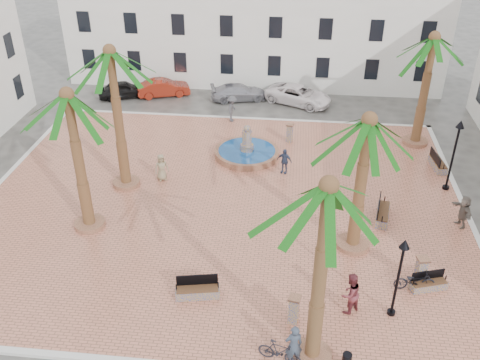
# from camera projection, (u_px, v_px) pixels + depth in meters

# --- Properties ---
(ground) EXTENTS (120.00, 120.00, 0.00)m
(ground) POSITION_uv_depth(u_px,v_px,m) (222.00, 204.00, 29.12)
(ground) COLOR #56544F
(ground) RESTS_ON ground
(plaza) EXTENTS (26.00, 22.00, 0.15)m
(plaza) POSITION_uv_depth(u_px,v_px,m) (222.00, 203.00, 29.09)
(plaza) COLOR #CE785C
(plaza) RESTS_ON ground
(kerb_n) EXTENTS (26.30, 0.30, 0.16)m
(kerb_n) POSITION_uv_depth(u_px,v_px,m) (243.00, 119.00, 38.44)
(kerb_n) COLOR silver
(kerb_n) RESTS_ON ground
(kerb_e) EXTENTS (0.30, 22.30, 0.16)m
(kerb_e) POSITION_uv_depth(u_px,v_px,m) (468.00, 218.00, 27.86)
(kerb_e) COLOR silver
(kerb_e) RESTS_ON ground
(building_north) EXTENTS (30.40, 7.40, 9.50)m
(building_north) POSITION_uv_depth(u_px,v_px,m) (255.00, 20.00, 43.66)
(building_north) COLOR white
(building_north) RESTS_ON ground
(fountain) EXTENTS (4.04, 4.04, 2.09)m
(fountain) POSITION_uv_depth(u_px,v_px,m) (247.00, 152.00, 33.39)
(fountain) COLOR #A66A4D
(fountain) RESTS_ON plaza
(palm_nw) EXTENTS (5.01, 5.01, 8.16)m
(palm_nw) POSITION_uv_depth(u_px,v_px,m) (111.00, 67.00, 27.00)
(palm_nw) COLOR #A66A4D
(palm_nw) RESTS_ON plaza
(palm_sw) EXTENTS (5.01, 5.01, 7.47)m
(palm_sw) POSITION_uv_depth(u_px,v_px,m) (70.00, 112.00, 23.91)
(palm_sw) COLOR #A66A4D
(palm_sw) RESTS_ON plaza
(palm_s) EXTENTS (4.79, 4.79, 7.88)m
(palm_s) POSITION_uv_depth(u_px,v_px,m) (327.00, 208.00, 16.56)
(palm_s) COLOR #A66A4D
(palm_s) RESTS_ON plaza
(palm_e) EXTENTS (5.22, 5.22, 7.02)m
(palm_e) POSITION_uv_depth(u_px,v_px,m) (367.00, 137.00, 22.74)
(palm_e) COLOR #A66A4D
(palm_e) RESTS_ON plaza
(palm_ne) EXTENTS (5.24, 5.24, 7.36)m
(palm_ne) POSITION_uv_depth(u_px,v_px,m) (432.00, 51.00, 31.83)
(palm_ne) COLOR #A66A4D
(palm_ne) RESTS_ON plaza
(bench_s) EXTENTS (1.94, 0.92, 0.99)m
(bench_s) POSITION_uv_depth(u_px,v_px,m) (198.00, 291.00, 22.67)
(bench_s) COLOR gray
(bench_s) RESTS_ON plaza
(bench_se) EXTENTS (1.67, 0.95, 0.84)m
(bench_se) POSITION_uv_depth(u_px,v_px,m) (428.00, 284.00, 23.08)
(bench_se) COLOR gray
(bench_se) RESTS_ON plaza
(bench_e) EXTENTS (0.97, 2.09, 1.06)m
(bench_e) POSITION_uv_depth(u_px,v_px,m) (382.00, 214.00, 27.54)
(bench_e) COLOR gray
(bench_e) RESTS_ON plaza
(bench_ne) EXTENTS (0.80, 1.96, 1.00)m
(bench_ne) POSITION_uv_depth(u_px,v_px,m) (437.00, 164.00, 32.07)
(bench_ne) COLOR gray
(bench_ne) RESTS_ON plaza
(lamppost_s) EXTENTS (0.41, 0.41, 3.80)m
(lamppost_s) POSITION_uv_depth(u_px,v_px,m) (401.00, 265.00, 20.60)
(lamppost_s) COLOR black
(lamppost_s) RESTS_ON plaza
(lamppost_e) EXTENTS (0.46, 0.46, 4.23)m
(lamppost_e) POSITION_uv_depth(u_px,v_px,m) (456.00, 144.00, 28.71)
(lamppost_e) COLOR black
(lamppost_e) RESTS_ON plaza
(bollard_se) EXTENTS (0.55, 0.55, 1.33)m
(bollard_se) POSITION_uv_depth(u_px,v_px,m) (294.00, 309.00, 21.21)
(bollard_se) COLOR gray
(bollard_se) RESTS_ON plaza
(bollard_n) EXTENTS (0.55, 0.55, 1.26)m
(bollard_n) POSITION_uv_depth(u_px,v_px,m) (290.00, 133.00, 34.86)
(bollard_n) COLOR gray
(bollard_n) RESTS_ON plaza
(bollard_e) EXTENTS (0.59, 0.59, 1.39)m
(bollard_e) POSITION_uv_depth(u_px,v_px,m) (421.00, 270.00, 23.14)
(bollard_e) COLOR gray
(bollard_e) RESTS_ON plaza
(cyclist_a) EXTENTS (0.77, 0.61, 1.84)m
(cyclist_a) POSITION_uv_depth(u_px,v_px,m) (294.00, 345.00, 19.34)
(cyclist_a) COLOR #394252
(cyclist_a) RESTS_ON plaza
(bicycle_a) EXTENTS (1.82, 0.76, 0.93)m
(bicycle_a) POSITION_uv_depth(u_px,v_px,m) (415.00, 281.00, 22.94)
(bicycle_a) COLOR black
(bicycle_a) RESTS_ON plaza
(cyclist_b) EXTENTS (1.18, 1.15, 1.91)m
(cyclist_b) POSITION_uv_depth(u_px,v_px,m) (350.00, 293.00, 21.58)
(cyclist_b) COLOR brown
(cyclist_b) RESTS_ON plaza
(bicycle_b) EXTENTS (1.73, 0.89, 1.00)m
(bicycle_b) POSITION_uv_depth(u_px,v_px,m) (280.00, 352.00, 19.60)
(bicycle_b) COLOR black
(bicycle_b) RESTS_ON plaza
(pedestrian_fountain_a) EXTENTS (0.94, 0.84, 1.62)m
(pedestrian_fountain_a) POSITION_uv_depth(u_px,v_px,m) (161.00, 167.00, 30.63)
(pedestrian_fountain_a) COLOR #938361
(pedestrian_fountain_a) RESTS_ON plaza
(pedestrian_fountain_b) EXTENTS (0.99, 0.66, 1.56)m
(pedestrian_fountain_b) POSITION_uv_depth(u_px,v_px,m) (284.00, 161.00, 31.34)
(pedestrian_fountain_b) COLOR #313E5C
(pedestrian_fountain_b) RESTS_ON plaza
(pedestrian_north) EXTENTS (0.84, 1.28, 1.86)m
(pedestrian_north) POSITION_uv_depth(u_px,v_px,m) (232.00, 109.00, 37.47)
(pedestrian_north) COLOR #46464A
(pedestrian_north) RESTS_ON plaza
(pedestrian_east) EXTENTS (0.96, 1.69, 1.73)m
(pedestrian_east) POSITION_uv_depth(u_px,v_px,m) (463.00, 211.00, 26.73)
(pedestrian_east) COLOR #6F6359
(pedestrian_east) RESTS_ON plaza
(car_black) EXTENTS (4.18, 2.98, 1.32)m
(car_black) POSITION_uv_depth(u_px,v_px,m) (124.00, 89.00, 41.71)
(car_black) COLOR black
(car_black) RESTS_ON ground
(car_red) EXTENTS (4.33, 2.68, 1.35)m
(car_red) POSITION_uv_depth(u_px,v_px,m) (164.00, 88.00, 41.98)
(car_red) COLOR maroon
(car_red) RESTS_ON ground
(car_silver) EXTENTS (4.62, 2.81, 1.25)m
(car_silver) POSITION_uv_depth(u_px,v_px,m) (239.00, 92.00, 41.32)
(car_silver) COLOR #9E9DA5
(car_silver) RESTS_ON ground
(car_white) EXTENTS (5.55, 4.17, 1.40)m
(car_white) POSITION_uv_depth(u_px,v_px,m) (299.00, 95.00, 40.64)
(car_white) COLOR white
(car_white) RESTS_ON ground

